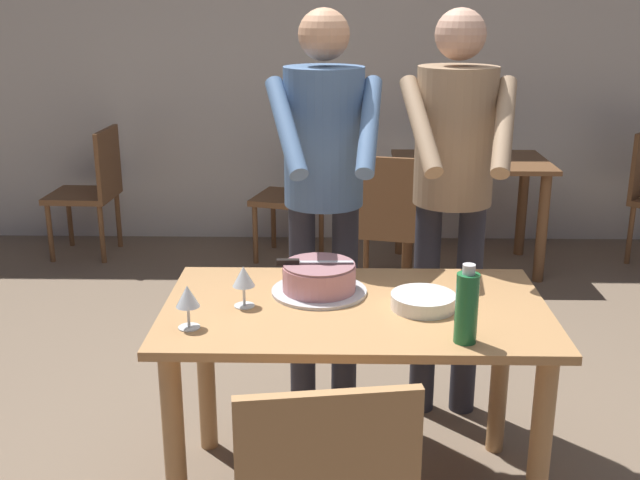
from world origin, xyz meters
TOP-DOWN VIEW (x-y plane):
  - back_wall at (0.00, 3.24)m, footprint 10.00×0.12m
  - main_dining_table at (0.00, 0.00)m, footprint 1.31×0.76m
  - cake_on_platter at (-0.13, 0.12)m, footprint 0.34×0.34m
  - cake_knife at (-0.20, 0.11)m, footprint 0.27×0.03m
  - plate_stack at (0.23, -0.02)m, footprint 0.22×0.22m
  - wine_glass_near at (-0.38, -0.01)m, footprint 0.08×0.08m
  - wine_glass_far at (-0.53, -0.20)m, footprint 0.08×0.08m
  - water_bottle at (0.33, -0.28)m, footprint 0.07×0.07m
  - person_cutting_cake at (-0.12, 0.59)m, footprint 0.47×0.56m
  - person_standing_beside at (0.41, 0.62)m, footprint 0.47×0.55m
  - background_table at (0.82, 2.54)m, footprint 1.00×0.70m
  - background_chair_0 at (-0.32, 2.69)m, footprint 0.54×0.54m
  - background_chair_1 at (-1.77, 2.76)m, footprint 0.46×0.46m
  - background_chair_3 at (0.25, 1.94)m, footprint 0.52×0.52m

SIDE VIEW (x-z plane):
  - background_chair_0 at x=-0.32m, z-range 0.04..0.94m
  - background_chair_1 at x=-1.77m, z-range 0.04..0.94m
  - background_chair_3 at x=0.25m, z-range 0.04..0.94m
  - background_table at x=0.82m, z-range 0.21..0.95m
  - main_dining_table at x=0.00m, z-range 0.24..0.99m
  - plate_stack at x=0.23m, z-range 0.75..0.80m
  - cake_on_platter at x=-0.13m, z-range 0.75..0.86m
  - wine_glass_near at x=-0.38m, z-range 0.78..0.92m
  - wine_glass_far at x=-0.53m, z-range 0.78..0.92m
  - water_bottle at x=0.33m, z-range 0.74..0.99m
  - cake_knife at x=-0.20m, z-range 0.86..0.88m
  - person_cutting_cake at x=-0.12m, z-range 0.22..1.94m
  - person_standing_beside at x=0.41m, z-range 0.22..1.94m
  - back_wall at x=0.00m, z-range 0.00..2.70m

